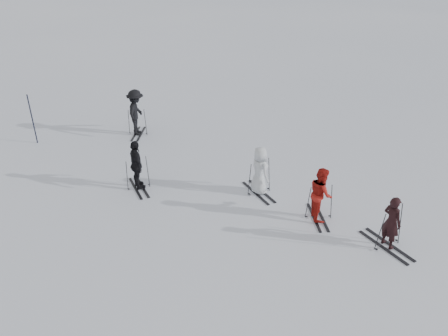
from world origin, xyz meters
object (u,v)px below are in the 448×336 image
at_px(skier_near_dark, 391,223).
at_px(skier_grey, 260,171).
at_px(skier_uphill_far, 136,113).
at_px(piste_marker, 32,119).
at_px(skier_uphill_left, 137,166).
at_px(skier_red, 321,194).

bearing_deg(skier_near_dark, skier_grey, 19.41).
relative_size(skier_uphill_far, piste_marker, 0.94).
bearing_deg(skier_grey, skier_near_dark, -157.98).
bearing_deg(skier_uphill_far, skier_uphill_left, -166.85).
distance_m(skier_near_dark, piste_marker, 13.99).
distance_m(skier_near_dark, skier_red, 2.14).
bearing_deg(skier_uphill_far, piste_marker, 105.34).
height_order(skier_red, piste_marker, piste_marker).
bearing_deg(skier_red, piste_marker, 58.97).
xyz_separation_m(skier_red, skier_uphill_left, (-3.94, 4.55, 0.02)).
height_order(skier_near_dark, skier_uphill_left, skier_uphill_left).
relative_size(skier_grey, skier_uphill_left, 0.95).
bearing_deg(skier_near_dark, piste_marker, 30.84).
distance_m(skier_uphill_left, skier_uphill_far, 4.61).
distance_m(skier_red, skier_uphill_far, 9.09).
height_order(skier_uphill_far, piste_marker, piste_marker).
bearing_deg(skier_near_dark, skier_uphill_left, 36.92).
bearing_deg(skier_grey, skier_uphill_left, 58.47).
relative_size(skier_red, skier_grey, 1.03).
bearing_deg(skier_grey, piste_marker, 38.58).
xyz_separation_m(skier_red, piste_marker, (-6.08, 10.23, 0.21)).
distance_m(skier_uphill_far, piste_marker, 4.13).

